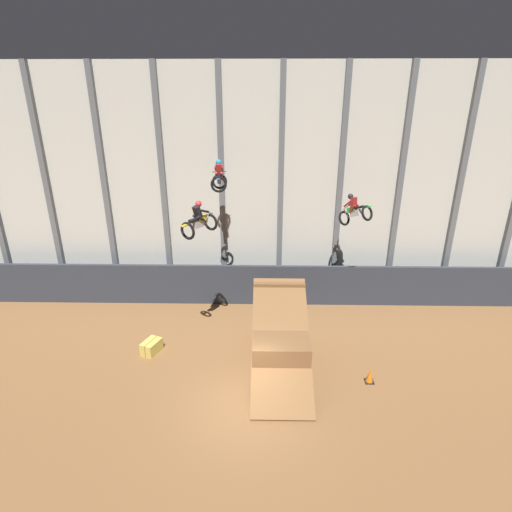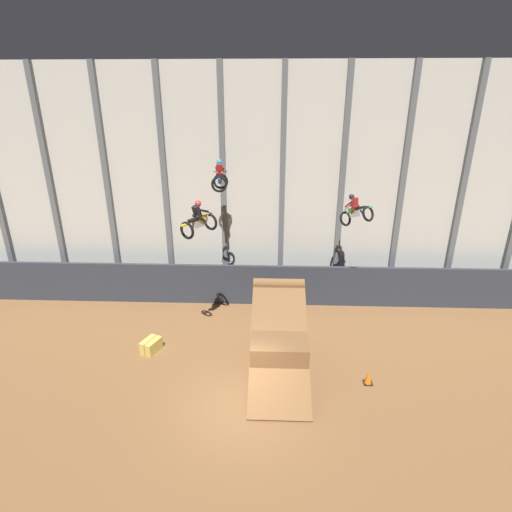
{
  "view_description": "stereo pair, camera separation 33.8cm",
  "coord_description": "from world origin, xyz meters",
  "px_view_note": "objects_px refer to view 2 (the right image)",
  "views": [
    {
      "loc": [
        0.63,
        -11.52,
        10.46
      ],
      "look_at": [
        0.32,
        5.24,
        3.86
      ],
      "focal_mm": 28.0,
      "sensor_mm": 36.0,
      "label": 1
    },
    {
      "loc": [
        0.97,
        -11.51,
        10.46
      ],
      "look_at": [
        0.32,
        5.24,
        3.86
      ],
      "focal_mm": 28.0,
      "sensor_mm": 36.0,
      "label": 2
    }
  ],
  "objects_px": {
    "traffic_cone_near_ramp": "(368,377)",
    "rider_bike_center_air": "(220,178)",
    "dirt_ramp": "(279,337)",
    "hay_bale_trackside": "(151,345)",
    "rider_bike_left_air": "(199,221)",
    "rider_bike_right_air": "(356,211)"
  },
  "relations": [
    {
      "from": "traffic_cone_near_ramp",
      "to": "rider_bike_right_air",
      "type": "bearing_deg",
      "value": 89.5
    },
    {
      "from": "rider_bike_center_air",
      "to": "rider_bike_right_air",
      "type": "height_order",
      "value": "rider_bike_center_air"
    },
    {
      "from": "dirt_ramp",
      "to": "rider_bike_right_air",
      "type": "height_order",
      "value": "rider_bike_right_air"
    },
    {
      "from": "dirt_ramp",
      "to": "rider_bike_left_air",
      "type": "distance_m",
      "value": 5.95
    },
    {
      "from": "dirt_ramp",
      "to": "hay_bale_trackside",
      "type": "bearing_deg",
      "value": 177.53
    },
    {
      "from": "rider_bike_left_air",
      "to": "hay_bale_trackside",
      "type": "bearing_deg",
      "value": -130.07
    },
    {
      "from": "dirt_ramp",
      "to": "rider_bike_left_air",
      "type": "height_order",
      "value": "rider_bike_left_air"
    },
    {
      "from": "rider_bike_center_air",
      "to": "hay_bale_trackside",
      "type": "relative_size",
      "value": 1.67
    },
    {
      "from": "rider_bike_right_air",
      "to": "traffic_cone_near_ramp",
      "type": "xyz_separation_m",
      "value": [
        -0.05,
        -5.34,
        -5.28
      ]
    },
    {
      "from": "hay_bale_trackside",
      "to": "dirt_ramp",
      "type": "bearing_deg",
      "value": -2.47
    },
    {
      "from": "rider_bike_left_air",
      "to": "hay_bale_trackside",
      "type": "distance_m",
      "value": 6.07
    },
    {
      "from": "rider_bike_center_air",
      "to": "hay_bale_trackside",
      "type": "distance_m",
      "value": 8.21
    },
    {
      "from": "dirt_ramp",
      "to": "traffic_cone_near_ramp",
      "type": "distance_m",
      "value": 3.93
    },
    {
      "from": "rider_bike_right_air",
      "to": "hay_bale_trackside",
      "type": "xyz_separation_m",
      "value": [
        -9.2,
        -3.51,
        -5.28
      ]
    },
    {
      "from": "traffic_cone_near_ramp",
      "to": "dirt_ramp",
      "type": "bearing_deg",
      "value": 155.7
    },
    {
      "from": "rider_bike_center_air",
      "to": "rider_bike_right_air",
      "type": "relative_size",
      "value": 1.0
    },
    {
      "from": "traffic_cone_near_ramp",
      "to": "rider_bike_center_air",
      "type": "bearing_deg",
      "value": 139.11
    },
    {
      "from": "rider_bike_left_air",
      "to": "dirt_ramp",
      "type": "bearing_deg",
      "value": 17.33
    },
    {
      "from": "rider_bike_left_air",
      "to": "rider_bike_center_air",
      "type": "bearing_deg",
      "value": 112.52
    },
    {
      "from": "rider_bike_center_air",
      "to": "rider_bike_right_air",
      "type": "bearing_deg",
      "value": -5.63
    },
    {
      "from": "dirt_ramp",
      "to": "rider_bike_right_air",
      "type": "bearing_deg",
      "value": 46.43
    },
    {
      "from": "rider_bike_center_air",
      "to": "rider_bike_right_air",
      "type": "xyz_separation_m",
      "value": [
        6.37,
        -0.13,
        -1.51
      ]
    }
  ]
}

